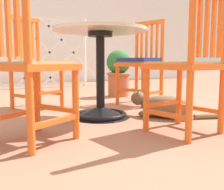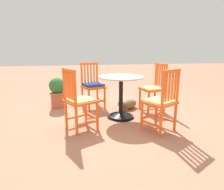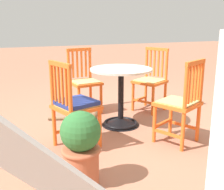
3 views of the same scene
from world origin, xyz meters
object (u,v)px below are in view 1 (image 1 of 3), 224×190
orange_chair_near_fence (188,66)px  cafe_table (100,84)px  orange_chair_by_planter (34,65)px  orange_chair_facing_out (28,67)px  tabby_cat (162,106)px  terracotta_planter (118,72)px  orange_chair_at_corner (141,63)px

orange_chair_near_fence → cafe_table: bearing=110.5°
cafe_table → orange_chair_by_planter: 0.82m
cafe_table → orange_chair_facing_out: orange_chair_facing_out is taller
orange_chair_near_fence → tabby_cat: orange_chair_near_fence is taller
orange_chair_near_fence → terracotta_planter: bearing=72.8°
terracotta_planter → orange_chair_at_corner: bearing=-100.8°
orange_chair_by_planter → orange_chair_facing_out: size_ratio=1.00×
orange_chair_near_fence → orange_chair_at_corner: bearing=68.9°
orange_chair_at_corner → orange_chair_by_planter: size_ratio=1.00×
orange_chair_at_corner → orange_chair_near_fence: bearing=-111.1°
orange_chair_near_fence → terracotta_planter: 1.92m
cafe_table → terracotta_planter: bearing=53.3°
orange_chair_facing_out → orange_chair_near_fence: 0.97m
orange_chair_at_corner → orange_chair_near_fence: same height
orange_chair_facing_out → terracotta_planter: (1.50, 1.54, -0.11)m
orange_chair_near_fence → terracotta_planter: orange_chair_near_fence is taller
tabby_cat → terracotta_planter: terracotta_planter is taller
orange_chair_near_fence → terracotta_planter: size_ratio=1.47×
orange_chair_by_planter → orange_chair_near_fence: size_ratio=1.00×
orange_chair_at_corner → orange_chair_by_planter: same height
cafe_table → orange_chair_by_planter: size_ratio=0.83×
orange_chair_at_corner → orange_chair_near_fence: size_ratio=1.00×
orange_chair_near_fence → tabby_cat: 0.60m
orange_chair_near_fence → tabby_cat: bearing=68.6°
orange_chair_by_planter → tabby_cat: (0.82, -0.97, -0.34)m
orange_chair_facing_out → orange_chair_near_fence: (0.93, -0.29, 0.00)m
orange_chair_at_corner → tabby_cat: 0.79m
orange_chair_near_fence → orange_chair_by_planter: bearing=114.0°
orange_chair_by_planter → orange_chair_near_fence: same height
orange_chair_at_corner → cafe_table: bearing=-149.4°
orange_chair_facing_out → cafe_table: bearing=32.6°
orange_chair_by_planter → tabby_cat: 1.31m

